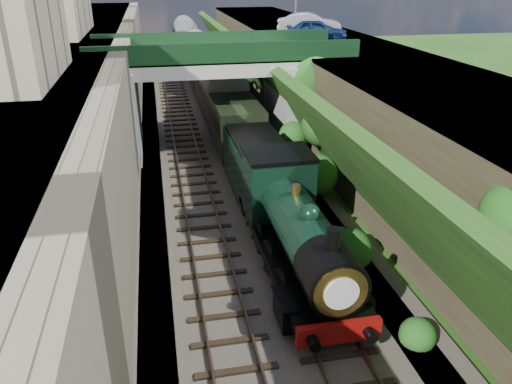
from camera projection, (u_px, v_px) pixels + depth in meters
name	position (u px, v px, depth m)	size (l,w,h in m)	color
trackbed	(224.00, 168.00, 30.05)	(10.00, 90.00, 0.20)	#473F38
retaining_wall	(124.00, 118.00, 27.66)	(1.00, 90.00, 7.00)	#756B56
street_plateau_left	(58.00, 122.00, 27.02)	(6.00, 90.00, 7.00)	#262628
street_plateau_right	(376.00, 111.00, 30.54)	(8.00, 90.00, 6.25)	#262628
embankment_slope	(303.00, 120.00, 30.17)	(4.65, 90.79, 6.36)	#1E4714
track_left	(191.00, 168.00, 29.62)	(2.50, 90.00, 0.20)	black
track_right	(243.00, 165.00, 30.20)	(2.50, 90.00, 0.20)	black
road_bridge	(228.00, 88.00, 32.17)	(16.00, 6.40, 7.25)	gray
tree	(311.00, 82.00, 31.13)	(3.60, 3.80, 6.60)	black
car_blue	(317.00, 30.00, 36.21)	(1.79, 4.46, 1.52)	navy
car_silver	(309.00, 24.00, 39.77)	(1.76, 5.06, 1.67)	#A5A4A9
locomotive	(296.00, 229.00, 19.22)	(3.10, 10.22, 3.83)	black
tender	(257.00, 168.00, 25.91)	(2.70, 6.00, 3.05)	black
coach_front	(223.00, 102.00, 37.01)	(2.90, 18.00, 3.70)	black
coach_middle	(199.00, 61.00, 53.82)	(2.90, 18.00, 3.70)	black
coach_rear	(186.00, 39.00, 70.64)	(2.90, 18.00, 3.70)	black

